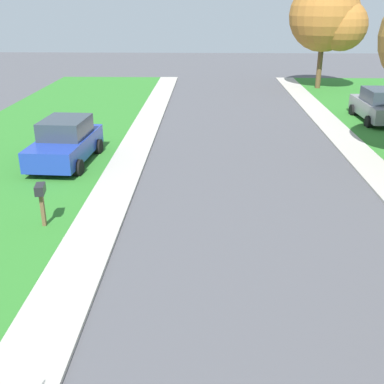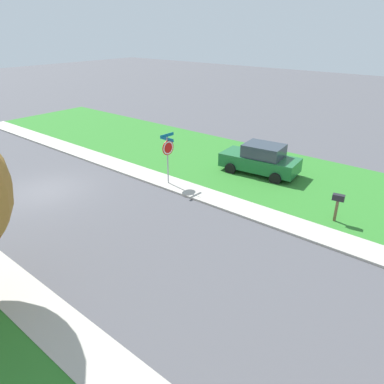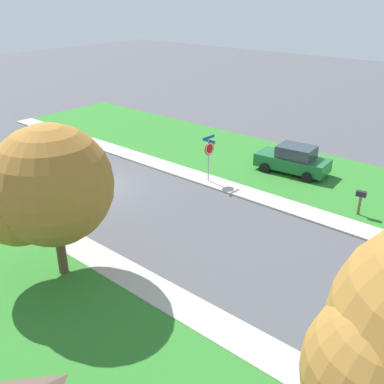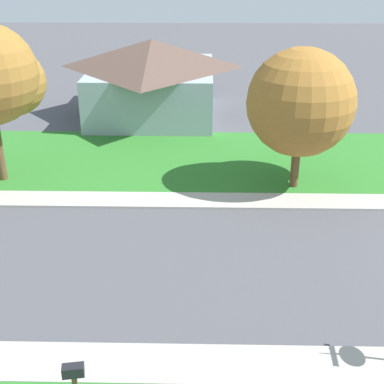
% 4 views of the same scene
% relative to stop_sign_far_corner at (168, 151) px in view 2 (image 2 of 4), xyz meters
% --- Properties ---
extents(ground_plane, '(120.00, 120.00, 0.00)m').
position_rel_stop_sign_far_corner_xyz_m(ground_plane, '(4.60, -4.33, -1.89)').
color(ground_plane, '#4C4C51').
extents(sidewalk_west, '(1.40, 56.00, 0.10)m').
position_rel_stop_sign_far_corner_xyz_m(sidewalk_west, '(-0.10, 7.67, -1.84)').
color(sidewalk_west, '#ADA89E').
rests_on(sidewalk_west, ground).
extents(lawn_west, '(8.00, 56.00, 0.08)m').
position_rel_stop_sign_far_corner_xyz_m(lawn_west, '(-4.80, 7.67, -1.85)').
color(lawn_west, '#2D7528').
rests_on(lawn_west, ground).
extents(stop_sign_far_corner, '(0.92, 0.92, 2.77)m').
position_rel_stop_sign_far_corner_xyz_m(stop_sign_far_corner, '(0.00, 0.00, 0.00)').
color(stop_sign_far_corner, '#9E9EA3').
rests_on(stop_sign_far_corner, ground).
extents(car_green_behind_trees, '(2.38, 4.47, 1.76)m').
position_rel_stop_sign_far_corner_xyz_m(car_green_behind_trees, '(-4.38, 2.97, -1.01)').
color(car_green_behind_trees, '#1E6033').
rests_on(car_green_behind_trees, ground).
extents(mailbox, '(0.32, 0.51, 1.31)m').
position_rel_stop_sign_far_corner_xyz_m(mailbox, '(-1.55, 8.21, -0.88)').
color(mailbox, brown).
rests_on(mailbox, ground).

